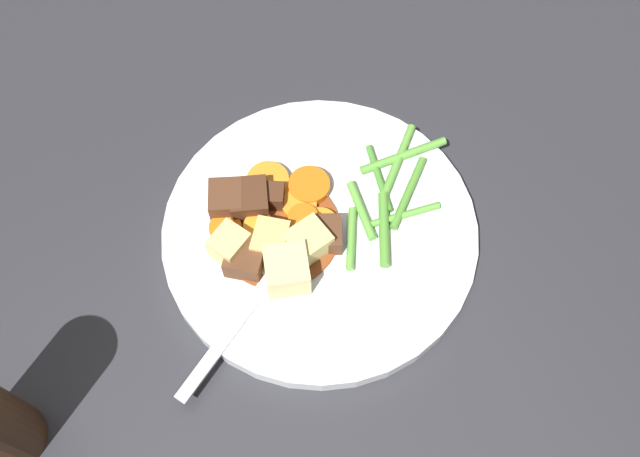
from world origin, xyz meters
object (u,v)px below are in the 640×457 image
object	(u,v)px
dinner_plate	(320,233)
carrot_slice_2	(226,230)
meat_chunk_2	(323,235)
meat_chunk_4	(249,200)
potato_chunk_2	(272,244)
meat_chunk_1	(269,197)
meat_chunk_3	(227,200)
potato_chunk_3	(287,270)
fork	(254,300)
carrot_slice_0	(259,229)
carrot_slice_7	(309,187)
carrot_slice_6	(299,206)
potato_chunk_0	(230,245)
carrot_slice_5	(303,220)
potato_chunk_1	(308,242)
meat_chunk_0	(245,258)
carrot_slice_4	(268,182)
carrot_slice_3	(321,222)
carrot_slice_1	(286,195)

from	to	relation	value
dinner_plate	carrot_slice_2	size ratio (longest dim) A/B	9.79
meat_chunk_2	meat_chunk_4	distance (m)	0.07
potato_chunk_2	meat_chunk_1	xyz separation A→B (m)	(-0.01, -0.04, -0.00)
meat_chunk_1	meat_chunk_3	bearing A→B (deg)	-15.61
potato_chunk_3	fork	world-z (taller)	potato_chunk_3
potato_chunk_3	carrot_slice_0	bearing A→B (deg)	-82.59
carrot_slice_7	fork	world-z (taller)	carrot_slice_7
carrot_slice_6	potato_chunk_0	size ratio (longest dim) A/B	1.06
carrot_slice_5	carrot_slice_6	bearing A→B (deg)	-99.59
carrot_slice_0	potato_chunk_1	world-z (taller)	potato_chunk_1
meat_chunk_1	meat_chunk_0	bearing A→B (deg)	49.72
meat_chunk_0	fork	world-z (taller)	meat_chunk_0
dinner_plate	meat_chunk_2	size ratio (longest dim) A/B	9.09
meat_chunk_2	meat_chunk_4	size ratio (longest dim) A/B	0.88
potato_chunk_3	meat_chunk_3	bearing A→B (deg)	-74.44
carrot_slice_4	potato_chunk_1	distance (m)	0.07
carrot_slice_6	meat_chunk_3	world-z (taller)	meat_chunk_3
carrot_slice_4	potato_chunk_2	xyz separation A→B (m)	(0.02, 0.06, 0.01)
carrot_slice_0	meat_chunk_3	bearing A→B (deg)	-63.93
potato_chunk_2	fork	distance (m)	0.05
potato_chunk_2	carrot_slice_4	bearing A→B (deg)	-107.80
meat_chunk_3	meat_chunk_4	world-z (taller)	same
carrot_slice_3	carrot_slice_0	bearing A→B (deg)	-14.60
potato_chunk_0	fork	bearing A→B (deg)	92.02
carrot_slice_3	potato_chunk_1	world-z (taller)	potato_chunk_1
carrot_slice_6	meat_chunk_0	size ratio (longest dim) A/B	0.95
carrot_slice_7	meat_chunk_1	bearing A→B (deg)	-2.80
carrot_slice_3	carrot_slice_6	distance (m)	0.02
potato_chunk_1	meat_chunk_1	xyz separation A→B (m)	(0.01, -0.05, -0.00)
carrot_slice_4	meat_chunk_0	bearing A→B (deg)	55.07
carrot_slice_6	carrot_slice_7	xyz separation A→B (m)	(-0.01, -0.01, 0.00)
carrot_slice_3	fork	size ratio (longest dim) A/B	0.20
carrot_slice_2	carrot_slice_3	size ratio (longest dim) A/B	0.87
carrot_slice_2	meat_chunk_1	bearing A→B (deg)	-164.35
dinner_plate	meat_chunk_0	distance (m)	0.07
carrot_slice_4	meat_chunk_0	size ratio (longest dim) A/B	1.16
dinner_plate	carrot_slice_7	bearing A→B (deg)	-99.34
carrot_slice_3	carrot_slice_5	size ratio (longest dim) A/B	1.21
meat_chunk_3	carrot_slice_1	bearing A→B (deg)	167.68
potato_chunk_3	meat_chunk_0	bearing A→B (deg)	-43.54
potato_chunk_2	meat_chunk_0	distance (m)	0.02
carrot_slice_3	potato_chunk_1	bearing A→B (deg)	43.24
carrot_slice_6	meat_chunk_2	bearing A→B (deg)	100.18
carrot_slice_7	meat_chunk_2	world-z (taller)	meat_chunk_2
dinner_plate	carrot_slice_6	world-z (taller)	carrot_slice_6
carrot_slice_0	potato_chunk_2	distance (m)	0.02
carrot_slice_0	meat_chunk_2	xyz separation A→B (m)	(-0.04, 0.03, 0.00)
carrot_slice_1	meat_chunk_3	distance (m)	0.05
potato_chunk_3	carrot_slice_3	bearing A→B (deg)	-142.08
carrot_slice_5	carrot_slice_7	bearing A→B (deg)	-121.52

